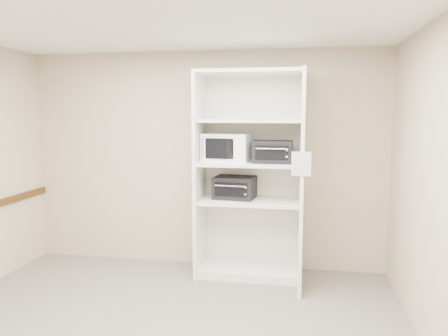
% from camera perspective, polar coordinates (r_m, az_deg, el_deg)
% --- Properties ---
extents(ceiling, '(4.50, 4.00, 0.01)m').
position_cam_1_polar(ceiling, '(3.63, -10.08, 19.17)').
color(ceiling, white).
extents(wall_back, '(4.50, 0.02, 2.70)m').
position_cam_1_polar(wall_back, '(5.51, -2.65, 1.08)').
color(wall_back, beige).
rests_on(wall_back, ground).
extents(wall_right, '(0.02, 4.00, 2.70)m').
position_cam_1_polar(wall_right, '(3.56, 27.05, -3.14)').
color(wall_right, beige).
rests_on(wall_right, ground).
extents(shelving_unit, '(1.24, 0.92, 2.42)m').
position_cam_1_polar(shelving_unit, '(5.14, 3.91, -1.84)').
color(shelving_unit, silver).
rests_on(shelving_unit, floor).
extents(microwave, '(0.59, 0.48, 0.33)m').
position_cam_1_polar(microwave, '(5.18, 0.47, 2.73)').
color(microwave, white).
rests_on(microwave, shelving_unit).
extents(toaster_oven_upper, '(0.44, 0.34, 0.25)m').
position_cam_1_polar(toaster_oven_upper, '(5.04, 6.37, 2.14)').
color(toaster_oven_upper, black).
rests_on(toaster_oven_upper, shelving_unit).
extents(toaster_oven_lower, '(0.51, 0.41, 0.26)m').
position_cam_1_polar(toaster_oven_lower, '(5.24, 1.42, -2.54)').
color(toaster_oven_lower, black).
rests_on(toaster_oven_lower, shelving_unit).
extents(paper_sign, '(0.19, 0.01, 0.24)m').
position_cam_1_polar(paper_sign, '(4.45, 10.06, 0.52)').
color(paper_sign, white).
rests_on(paper_sign, shelving_unit).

